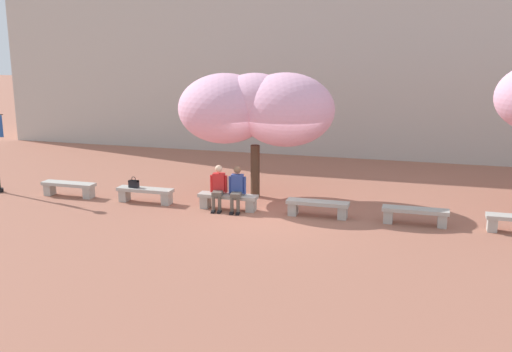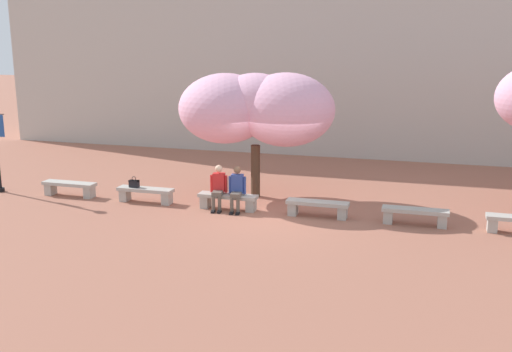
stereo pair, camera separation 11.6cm
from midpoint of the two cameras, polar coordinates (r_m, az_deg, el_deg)
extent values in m
plane|color=#9E604C|center=(17.04, 1.70, -3.54)|extent=(100.00, 100.00, 0.00)
cube|color=#B7B2A8|center=(26.57, 7.67, 13.89)|extent=(29.70, 4.00, 10.55)
cube|color=#ADA89E|center=(19.58, -17.20, -0.70)|extent=(1.73, 0.42, 0.10)
cube|color=#ADA89E|center=(20.02, -18.82, -1.19)|extent=(0.24, 0.34, 0.35)
cube|color=#ADA89E|center=(19.26, -15.42, -1.50)|extent=(0.24, 0.34, 0.35)
cube|color=#ADA89E|center=(18.29, -10.31, -1.28)|extent=(1.73, 0.42, 0.10)
cube|color=#ADA89E|center=(18.66, -12.19, -1.79)|extent=(0.24, 0.34, 0.35)
cube|color=#ADA89E|center=(18.05, -8.30, -2.14)|extent=(0.24, 0.34, 0.35)
cube|color=#ADA89E|center=(17.29, -2.50, -1.91)|extent=(1.73, 0.42, 0.10)
cube|color=#ADA89E|center=(17.59, -4.64, -2.45)|extent=(0.24, 0.34, 0.35)
cube|color=#ADA89E|center=(17.15, -0.29, -2.81)|extent=(0.24, 0.34, 0.35)
cube|color=#ADA89E|center=(16.66, 6.08, -2.57)|extent=(1.73, 0.42, 0.10)
cube|color=#ADA89E|center=(16.85, 3.73, -3.13)|extent=(0.24, 0.34, 0.35)
cube|color=#ADA89E|center=(16.62, 8.43, -3.48)|extent=(0.24, 0.34, 0.35)
cube|color=#ADA89E|center=(16.43, 15.13, -3.19)|extent=(1.73, 0.42, 0.10)
cube|color=#ADA89E|center=(16.51, 12.67, -3.78)|extent=(0.24, 0.34, 0.35)
cube|color=#ADA89E|center=(16.50, 17.51, -4.10)|extent=(0.24, 0.34, 0.35)
cube|color=#ADA89E|center=(16.59, 21.76, -4.35)|extent=(0.24, 0.34, 0.35)
cube|color=black|center=(17.11, -3.92, -3.39)|extent=(0.13, 0.23, 0.06)
cylinder|color=brown|center=(17.10, -3.89, -2.66)|extent=(0.10, 0.10, 0.42)
cube|color=black|center=(17.07, -3.33, -3.42)|extent=(0.13, 0.23, 0.06)
cylinder|color=brown|center=(17.07, -3.30, -2.69)|extent=(0.10, 0.10, 0.42)
cube|color=brown|center=(17.18, -3.49, -1.64)|extent=(0.34, 0.44, 0.12)
cube|color=red|center=(17.33, -3.36, -0.60)|extent=(0.37, 0.27, 0.54)
sphere|color=beige|center=(17.23, -3.37, 0.71)|extent=(0.21, 0.21, 0.21)
cylinder|color=red|center=(17.36, -4.05, -0.72)|extent=(0.09, 0.09, 0.50)
cylinder|color=red|center=(17.28, -2.68, -0.77)|extent=(0.09, 0.09, 0.50)
cube|color=black|center=(16.93, -2.16, -3.55)|extent=(0.13, 0.23, 0.06)
cylinder|color=brown|center=(16.93, -2.13, -2.81)|extent=(0.10, 0.10, 0.42)
cube|color=black|center=(16.90, -1.56, -3.58)|extent=(0.13, 0.23, 0.06)
cylinder|color=brown|center=(16.89, -1.53, -2.84)|extent=(0.10, 0.10, 0.42)
cube|color=brown|center=(17.01, -1.72, -1.78)|extent=(0.33, 0.43, 0.12)
cube|color=#2D4289|center=(17.15, -1.59, -0.72)|extent=(0.36, 0.26, 0.54)
sphere|color=brown|center=(17.06, -1.60, 0.60)|extent=(0.21, 0.21, 0.21)
cylinder|color=#2D4289|center=(17.18, -2.29, -0.84)|extent=(0.09, 0.09, 0.50)
cylinder|color=#2D4289|center=(17.10, -0.91, -0.90)|extent=(0.09, 0.09, 0.50)
cube|color=black|center=(18.40, -11.35, -0.73)|extent=(0.30, 0.14, 0.22)
cube|color=black|center=(18.37, -11.37, -0.46)|extent=(0.30, 0.15, 0.04)
torus|color=black|center=(18.36, -11.38, -0.24)|extent=(0.14, 0.02, 0.14)
cylinder|color=#473323|center=(18.56, 0.13, 0.47)|extent=(0.29, 0.29, 1.63)
ellipsoid|color=#EAA8C6|center=(18.21, 0.13, 6.86)|extent=(2.50, 2.20, 1.87)
ellipsoid|color=#EAA8C6|center=(18.45, -2.75, 6.46)|extent=(2.84, 2.99, 2.13)
ellipsoid|color=#EAA8C6|center=(18.05, 3.07, 6.32)|extent=(2.94, 2.70, 2.21)
cylinder|color=black|center=(20.99, -22.99, -1.21)|extent=(0.24, 0.24, 0.12)
cube|color=#234C93|center=(20.49, -23.07, 4.42)|extent=(0.30, 0.02, 0.70)
camera|label=1|loc=(0.06, -89.81, 0.05)|focal=42.00mm
camera|label=2|loc=(0.06, 90.19, -0.05)|focal=42.00mm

